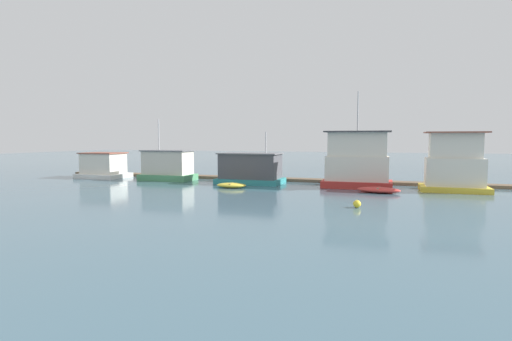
# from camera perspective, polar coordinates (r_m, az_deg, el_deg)

# --- Properties ---
(ground_plane) EXTENTS (200.00, 200.00, 0.00)m
(ground_plane) POSITION_cam_1_polar(r_m,az_deg,el_deg) (40.61, 0.44, -1.86)
(ground_plane) COLOR #426070
(dock_walkway) EXTENTS (51.00, 1.65, 0.30)m
(dock_walkway) POSITION_cam_1_polar(r_m,az_deg,el_deg) (43.78, 1.78, -1.20)
(dock_walkway) COLOR brown
(dock_walkway) RESTS_ON ground_plane
(houseboat_white) EXTENTS (5.19, 4.13, 2.94)m
(houseboat_white) POSITION_cam_1_polar(r_m,az_deg,el_deg) (49.95, -20.96, 0.62)
(houseboat_white) COLOR white
(houseboat_white) RESTS_ON ground_plane
(houseboat_green) EXTENTS (5.70, 3.42, 6.68)m
(houseboat_green) POSITION_cam_1_polar(r_m,az_deg,el_deg) (44.85, -12.50, 0.63)
(houseboat_green) COLOR #4C9360
(houseboat_green) RESTS_ON ground_plane
(houseboat_teal) EXTENTS (6.54, 4.04, 5.22)m
(houseboat_teal) POSITION_cam_1_polar(r_m,az_deg,el_deg) (40.64, -0.80, 0.26)
(houseboat_teal) COLOR teal
(houseboat_teal) RESTS_ON ground_plane
(houseboat_red) EXTENTS (6.31, 3.63, 8.89)m
(houseboat_red) POSITION_cam_1_polar(r_m,az_deg,el_deg) (38.32, 14.27, 1.23)
(houseboat_red) COLOR red
(houseboat_red) RESTS_ON ground_plane
(houseboat_yellow) EXTENTS (5.51, 3.30, 5.15)m
(houseboat_yellow) POSITION_cam_1_polar(r_m,az_deg,el_deg) (38.36, 26.48, 0.64)
(houseboat_yellow) COLOR gold
(houseboat_yellow) RESTS_ON ground_plane
(dinghy_yellow) EXTENTS (2.92, 1.71, 0.47)m
(dinghy_yellow) POSITION_cam_1_polar(r_m,az_deg,el_deg) (37.07, -3.53, -2.12)
(dinghy_yellow) COLOR yellow
(dinghy_yellow) RESTS_ON ground_plane
(dinghy_red) EXTENTS (3.69, 1.87, 0.50)m
(dinghy_red) POSITION_cam_1_polar(r_m,az_deg,el_deg) (35.12, 17.10, -2.66)
(dinghy_red) COLOR red
(dinghy_red) RESTS_ON ground_plane
(buoy_yellow) EXTENTS (0.51, 0.51, 0.51)m
(buoy_yellow) POSITION_cam_1_polar(r_m,az_deg,el_deg) (27.18, 14.24, -4.65)
(buoy_yellow) COLOR yellow
(buoy_yellow) RESTS_ON ground_plane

